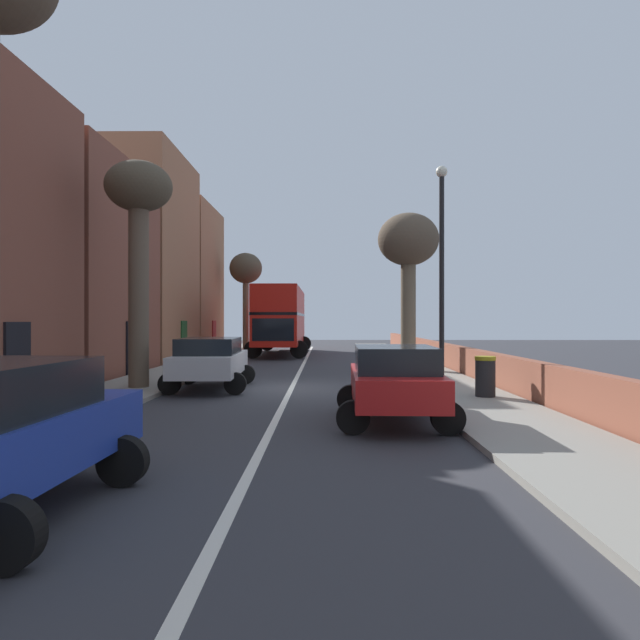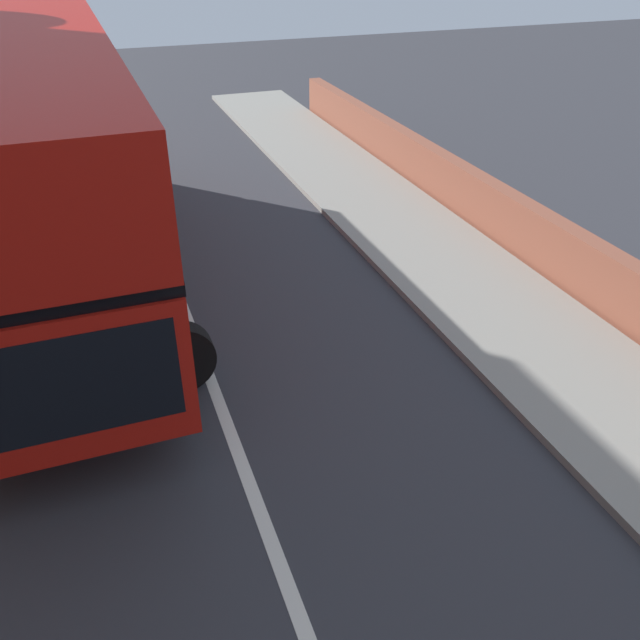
{
  "view_description": "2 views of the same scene",
  "coord_description": "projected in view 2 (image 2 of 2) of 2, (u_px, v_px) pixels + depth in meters",
  "views": [
    {
      "loc": [
        1.07,
        -17.52,
        2.15
      ],
      "look_at": [
        0.78,
        11.77,
        2.14
      ],
      "focal_mm": 31.24,
      "sensor_mm": 36.0,
      "label": 1
    },
    {
      "loc": [
        -1.12,
        5.85,
        5.6
      ],
      "look_at": [
        0.81,
        11.11,
        2.15
      ],
      "focal_mm": 36.85,
      "sensor_mm": 36.0,
      "label": 2
    }
  ],
  "objects": [
    {
      "name": "double_decker_bus",
      "position": [
        44.0,
        151.0,
        10.65
      ],
      "size": [
        3.59,
        11.51,
        4.06
      ],
      "color": "#B8170E",
      "rests_on": "ground"
    }
  ]
}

